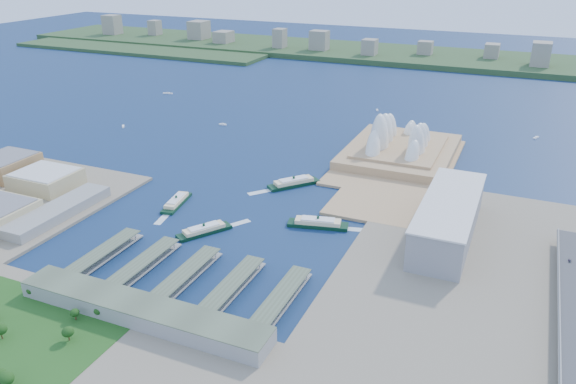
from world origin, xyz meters
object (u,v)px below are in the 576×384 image
at_px(opera_house, 402,133).
at_px(car_c, 570,260).
at_px(ferry_c, 204,228).
at_px(toaster_building, 448,219).
at_px(ferry_b, 294,181).
at_px(ferry_d, 318,221).
at_px(ferry_a, 176,200).

bearing_deg(opera_house, car_c, -49.99).
bearing_deg(ferry_c, opera_house, -80.46).
height_order(opera_house, ferry_c, opera_house).
bearing_deg(toaster_building, ferry_b, 161.50).
relative_size(ferry_b, ferry_d, 1.03).
relative_size(toaster_building, ferry_b, 2.58).
bearing_deg(opera_house, ferry_a, -127.50).
bearing_deg(ferry_a, ferry_b, 35.63).
bearing_deg(ferry_a, toaster_building, -2.68).
bearing_deg(ferry_b, ferry_d, -13.87).
bearing_deg(ferry_d, toaster_building, -91.47).
bearing_deg(ferry_b, ferry_c, -63.01).
bearing_deg(opera_house, ferry_c, -113.36).
xyz_separation_m(ferry_b, ferry_c, (-32.56, -139.47, -0.67)).
bearing_deg(opera_house, toaster_building, -65.77).
relative_size(ferry_b, ferry_c, 1.13).
height_order(toaster_building, car_c, toaster_building).
bearing_deg(ferry_a, opera_house, 42.27).
relative_size(ferry_a, ferry_d, 0.90).
relative_size(opera_house, car_c, 35.39).
xyz_separation_m(ferry_b, ferry_d, (60.80, -83.68, -0.18)).
height_order(ferry_a, ferry_d, ferry_d).
bearing_deg(opera_house, ferry_d, -96.99).
height_order(opera_house, ferry_b, opera_house).
height_order(ferry_b, ferry_d, ferry_b).
height_order(ferry_c, ferry_d, ferry_d).
xyz_separation_m(toaster_building, ferry_c, (-210.83, -79.80, -15.49)).
distance_m(opera_house, ferry_c, 305.97).
xyz_separation_m(opera_house, car_c, (191.00, -227.51, -16.41)).
height_order(opera_house, car_c, opera_house).
bearing_deg(ferry_a, ferry_d, -5.79).
height_order(toaster_building, ferry_c, toaster_building).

